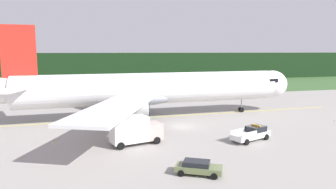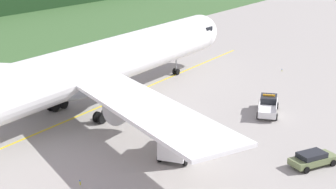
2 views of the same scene
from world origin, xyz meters
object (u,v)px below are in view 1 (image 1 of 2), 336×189
Objects in this scene: ops_pickup_truck at (252,133)px; catering_truck at (134,130)px; staff_car at (198,167)px; airliner at (149,89)px.

catering_truck reaches higher than ops_pickup_truck.
catering_truck is at bearing 171.72° from ops_pickup_truck.
catering_truck is 11.76m from staff_car.
airliner is 16.07m from catering_truck.
ops_pickup_truck is (9.89, -17.13, -4.02)m from airliner.
catering_truck is at bearing -108.37° from airliner.
ops_pickup_truck is 0.90× the size of catering_truck.
airliner is 9.04× the size of ops_pickup_truck.
airliner is 8.15× the size of catering_truck.
ops_pickup_truck is at bearing 39.51° from staff_car.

